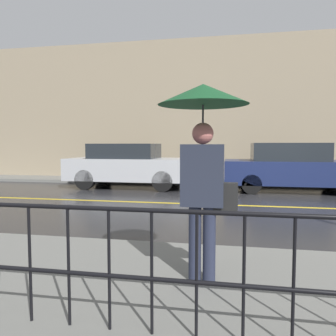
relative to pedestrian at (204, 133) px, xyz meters
name	(u,v)px	position (x,y,z in m)	size (l,w,h in m)	color
ground_plane	(281,207)	(1.54, 5.05, -1.65)	(80.00, 80.00, 0.00)	#262628
sidewalk_far	(263,183)	(1.54, 9.69, -1.60)	(28.00, 1.70, 0.11)	slate
lane_marking	(281,207)	(1.54, 5.05, -1.65)	(25.20, 0.12, 0.01)	gold
building_storefront	(262,109)	(1.54, 10.69, 1.35)	(28.00, 0.30, 6.00)	gray
pedestrian	(204,133)	(0.00, 0.00, 0.00)	(0.92, 0.92, 2.03)	#23283D
car_silver	(129,165)	(-3.29, 7.91, -0.84)	(4.39, 1.86, 1.58)	#B2B5BA
car_navy	(292,167)	(2.28, 7.91, -0.85)	(4.45, 1.78, 1.60)	#19234C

